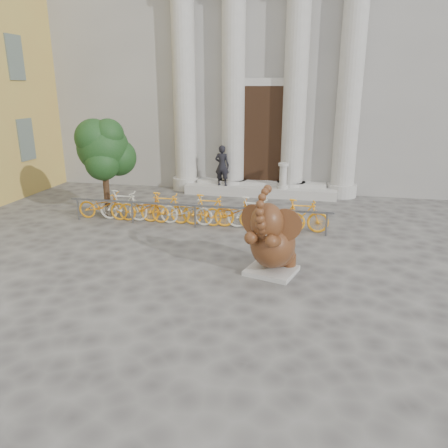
% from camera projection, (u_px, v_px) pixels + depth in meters
% --- Properties ---
extents(ground, '(80.00, 80.00, 0.00)m').
position_uv_depth(ground, '(200.00, 301.00, 8.89)').
color(ground, '#474442').
rests_on(ground, ground).
extents(classical_building, '(22.00, 10.70, 12.00)m').
position_uv_depth(classical_building, '(278.00, 47.00, 21.02)').
color(classical_building, gray).
rests_on(classical_building, ground).
extents(entrance_steps, '(6.00, 1.20, 0.36)m').
position_uv_depth(entrance_steps, '(260.00, 190.00, 17.61)').
color(entrance_steps, '#A8A59E').
rests_on(entrance_steps, ground).
extents(elephant_statue, '(1.43, 1.71, 2.17)m').
position_uv_depth(elephant_statue, '(272.00, 242.00, 9.99)').
color(elephant_statue, '#A8A59E').
rests_on(elephant_statue, ground).
extents(bike_rack, '(8.32, 0.53, 1.00)m').
position_uv_depth(bike_rack, '(197.00, 210.00, 13.65)').
color(bike_rack, slate).
rests_on(bike_rack, ground).
extents(tree, '(1.86, 1.70, 3.24)m').
position_uv_depth(tree, '(104.00, 149.00, 13.97)').
color(tree, '#332114').
rests_on(tree, ground).
extents(pedestrian, '(0.63, 0.45, 1.61)m').
position_uv_depth(pedestrian, '(222.00, 166.00, 17.40)').
color(pedestrian, black).
rests_on(pedestrian, entrance_steps).
extents(balustrade_post, '(0.41, 0.41, 1.00)m').
position_uv_depth(balustrade_post, '(283.00, 177.00, 16.95)').
color(balustrade_post, '#A8A59E').
rests_on(balustrade_post, entrance_steps).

